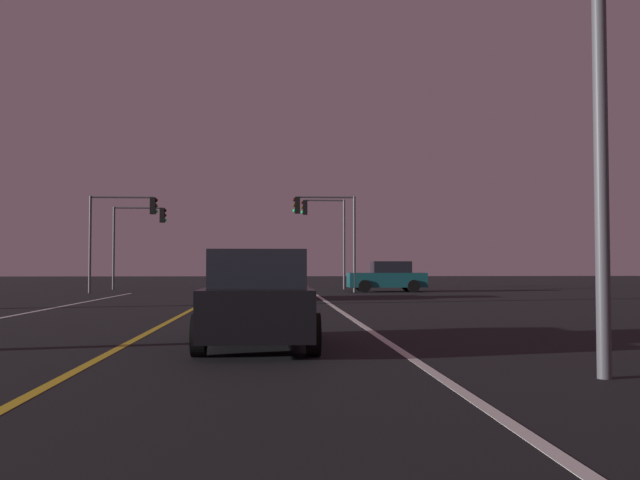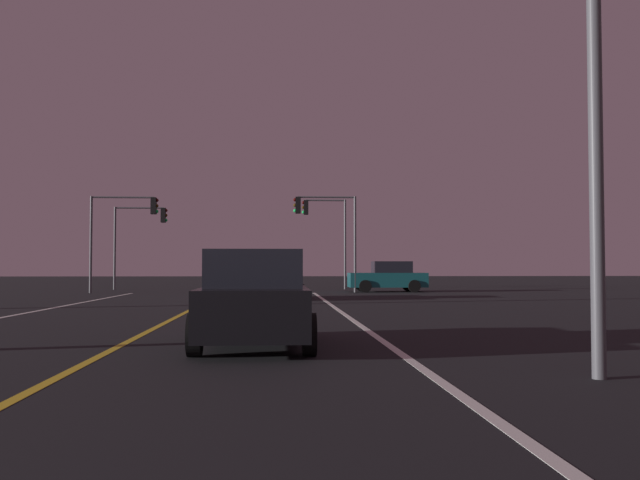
{
  "view_description": "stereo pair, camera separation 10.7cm",
  "coord_description": "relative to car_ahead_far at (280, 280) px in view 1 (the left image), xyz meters",
  "views": [
    {
      "loc": [
        2.67,
        -0.56,
        1.42
      ],
      "look_at": [
        4.55,
        27.52,
        2.48
      ],
      "focal_mm": 39.14,
      "sensor_mm": 36.0,
      "label": 1
    },
    {
      "loc": [
        2.78,
        -0.56,
        1.42
      ],
      "look_at": [
        4.55,
        27.52,
        2.48
      ],
      "focal_mm": 39.14,
      "sensor_mm": 36.0,
      "label": 2
    }
  ],
  "objects": [
    {
      "name": "lane_edge_right",
      "position": [
        1.86,
        -14.55,
        -0.82
      ],
      "size": [
        0.16,
        42.72,
        0.01
      ],
      "primitive_type": "cube",
      "color": "silver",
      "rests_on": "ground"
    },
    {
      "name": "car_lead_same_lane",
      "position": [
        -0.54,
        -18.11,
        0.0
      ],
      "size": [
        2.02,
        4.3,
        1.7
      ],
      "rotation": [
        0.0,
        0.0,
        1.57
      ],
      "color": "black",
      "rests_on": "ground"
    },
    {
      "name": "traffic_light_near_left",
      "position": [
        -8.28,
        7.31,
        3.06
      ],
      "size": [
        3.62,
        0.36,
        5.17
      ],
      "color": "#4C4C51",
      "rests_on": "ground"
    },
    {
      "name": "car_ahead_far",
      "position": [
        0.0,
        0.0,
        0.0
      ],
      "size": [
        2.02,
        4.3,
        1.7
      ],
      "rotation": [
        0.0,
        0.0,
        1.57
      ],
      "color": "black",
      "rests_on": "ground"
    },
    {
      "name": "traffic_light_near_right",
      "position": [
        2.49,
        7.31,
        3.1
      ],
      "size": [
        3.44,
        0.36,
        5.25
      ],
      "rotation": [
        0.0,
        0.0,
        3.14
      ],
      "color": "#4C4C51",
      "rests_on": "ground"
    },
    {
      "name": "traffic_light_far_left",
      "position": [
        -8.46,
        12.81,
        2.97
      ],
      "size": [
        3.25,
        0.36,
        5.06
      ],
      "color": "#4C4C51",
      "rests_on": "ground"
    },
    {
      "name": "traffic_light_far_right",
      "position": [
        2.87,
        12.81,
        3.31
      ],
      "size": [
        2.77,
        0.36,
        5.6
      ],
      "rotation": [
        0.0,
        0.0,
        3.14
      ],
      "color": "#4C4C51",
      "rests_on": "ground"
    },
    {
      "name": "lane_center_divider",
      "position": [
        -2.95,
        -14.55,
        -0.82
      ],
      "size": [
        0.16,
        42.72,
        0.01
      ],
      "primitive_type": "cube",
      "color": "gold",
      "rests_on": "ground"
    },
    {
      "name": "car_crossing_side",
      "position": [
        6.09,
        8.15,
        0.0
      ],
      "size": [
        4.3,
        2.02,
        1.7
      ],
      "rotation": [
        0.0,
        0.0,
        3.14
      ],
      "color": "black",
      "rests_on": "ground"
    }
  ]
}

